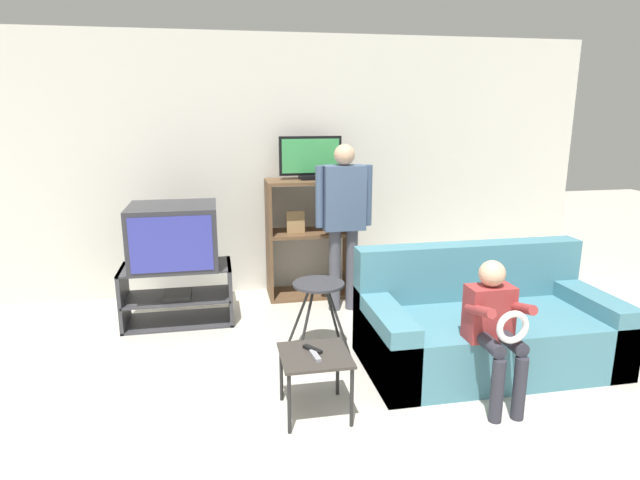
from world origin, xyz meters
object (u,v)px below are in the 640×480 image
media_shelf (309,237)px  remote_control_black (313,349)px  television_main (174,236)px  snack_table (315,362)px  person_standing_adult (344,212)px  tv_stand (178,295)px  couch (485,327)px  television_flat (310,159)px  person_seated_child (495,322)px  folding_stool (319,293)px  remote_control_white (315,356)px

media_shelf → remote_control_black: (-0.36, -2.15, -0.20)m
remote_control_black → television_main: bearing=84.9°
snack_table → person_standing_adult: bearing=71.0°
tv_stand → snack_table: (0.93, -1.70, 0.09)m
couch → person_standing_adult: person_standing_adult is taller
television_flat → person_standing_adult: 0.70m
person_standing_adult → couch: bearing=-58.1°
television_flat → snack_table: 2.48m
television_flat → tv_stand: bearing=-158.2°
snack_table → person_seated_child: bearing=-4.6°
tv_stand → television_main: size_ratio=1.29×
remote_control_black → couch: (1.39, 0.41, -0.13)m
tv_stand → folding_stool: bearing=-36.6°
remote_control_white → person_seated_child: (1.16, -0.05, 0.15)m
remote_control_black → person_seated_child: 1.17m
media_shelf → couch: size_ratio=0.65×
snack_table → remote_control_black: (-0.01, 0.05, 0.06)m
media_shelf → person_seated_child: bearing=-70.8°
media_shelf → television_flat: television_flat is taller
television_flat → remote_control_black: (-0.38, -2.17, -0.98)m
tv_stand → person_standing_adult: 1.68m
media_shelf → couch: bearing=-59.4°
television_flat → person_seated_child: (0.78, -2.31, -0.84)m
tv_stand → remote_control_black: bearing=-60.7°
couch → television_flat: bearing=119.9°
remote_control_black → remote_control_white: bearing=-124.1°
folding_stool → remote_control_white: folding_stool is taller
remote_control_white → remote_control_black: bearing=83.2°
television_flat → couch: television_flat is taller
television_main → person_seated_child: (2.08, -1.80, -0.24)m
remote_control_white → couch: bearing=12.6°
couch → person_standing_adult: (-0.79, 1.27, 0.67)m
television_main → television_flat: 1.53m
television_main → person_seated_child: bearing=-40.8°
remote_control_white → tv_stand: bearing=110.9°
remote_control_black → person_standing_adult: size_ratio=0.09×
folding_stool → remote_control_white: size_ratio=4.02×
tv_stand → media_shelf: 1.42m
tv_stand → television_main: television_main is taller
media_shelf → television_main: bearing=-159.2°
remote_control_black → remote_control_white: same height
folding_stool → remote_control_black: (-0.20, -0.82, -0.07)m
tv_stand → remote_control_white: (0.93, -1.75, 0.16)m
remote_control_black → tv_stand: bearing=84.9°
snack_table → folding_stool: bearing=77.4°
television_flat → folding_stool: television_flat is taller
couch → person_seated_child: size_ratio=1.95×
television_main → person_standing_adult: bearing=0.7°
media_shelf → folding_stool: bearing=-96.8°
person_standing_adult → person_seated_child: size_ratio=1.66×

